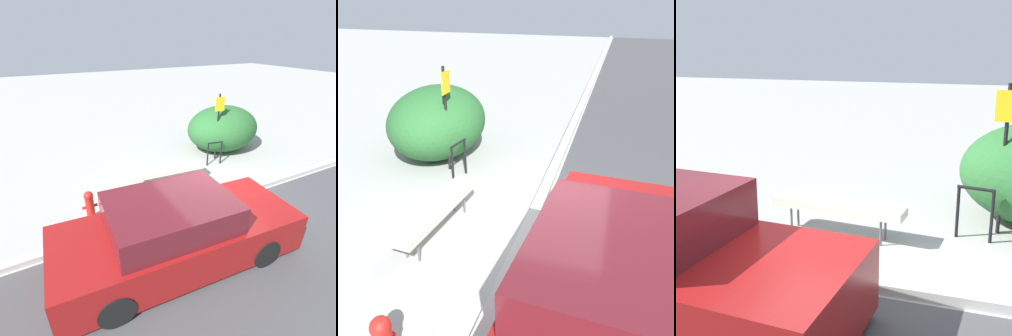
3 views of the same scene
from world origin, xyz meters
TOP-DOWN VIEW (x-y plane):
  - ground_plane at (0.00, 0.00)m, footprint 60.00×60.00m
  - curb at (0.00, 0.00)m, footprint 60.00×0.20m
  - bench at (-0.58, 1.43)m, footprint 2.12×0.57m
  - bike_rack at (1.41, 1.89)m, footprint 0.55×0.13m
  - sign_post at (1.76, 2.28)m, footprint 0.36×0.08m

SIDE VIEW (x-z plane):
  - ground_plane at x=0.00m, z-range 0.00..0.00m
  - curb at x=0.00m, z-range 0.00..0.13m
  - bench at x=-0.58m, z-range 0.20..0.74m
  - bike_rack at x=1.41m, z-range 0.09..0.91m
  - sign_post at x=1.76m, z-range 0.23..2.53m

